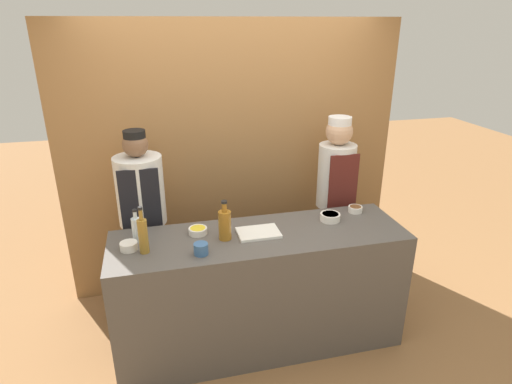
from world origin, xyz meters
name	(u,v)px	position (x,y,z in m)	size (l,w,h in m)	color
ground_plane	(260,340)	(0.00, 0.00, 0.00)	(14.00, 14.00, 0.00)	olive
cabinet_wall	(233,159)	(0.00, 1.02, 1.20)	(2.98, 0.18, 2.40)	olive
counter	(260,290)	(0.00, 0.00, 0.47)	(2.13, 0.64, 0.94)	#514C47
sauce_bowl_green	(129,246)	(-0.91, 0.00, 0.97)	(0.12, 0.12, 0.05)	white
sauce_bowl_brown	(355,209)	(0.84, 0.20, 0.97)	(0.11, 0.11, 0.05)	white
sauce_bowl_orange	(330,217)	(0.58, 0.10, 0.98)	(0.15, 0.15, 0.06)	white
sauce_bowl_yellow	(198,231)	(-0.43, 0.12, 0.97)	(0.13, 0.13, 0.05)	white
cutting_board	(258,233)	(-0.01, 0.01, 0.95)	(0.30, 0.21, 0.02)	white
bottle_clear	(137,229)	(-0.85, 0.11, 1.04)	(0.06, 0.06, 0.24)	silver
bottle_amber	(225,224)	(-0.25, 0.00, 1.06)	(0.09, 0.09, 0.29)	#9E661E
bottle_vinegar	(143,235)	(-0.80, -0.06, 1.07)	(0.06, 0.06, 0.33)	olive
cup_blue	(201,249)	(-0.44, -0.17, 0.98)	(0.10, 0.10, 0.08)	#386093
chef_left	(144,222)	(-0.82, 0.56, 0.87)	(0.37, 0.37, 1.62)	#28282D
chef_right	(334,199)	(0.82, 0.56, 0.91)	(0.32, 0.32, 1.64)	#28282D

